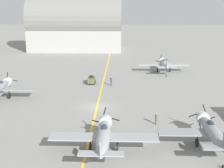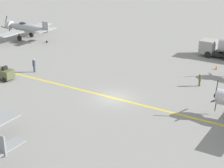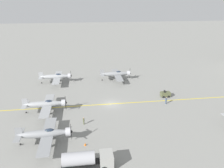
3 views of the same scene
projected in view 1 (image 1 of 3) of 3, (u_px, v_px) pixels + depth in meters
ground_plane at (97, 107)px, 49.49m from camera, size 400.00×400.00×0.00m
taxiway_stripe at (97, 107)px, 49.49m from camera, size 0.30×160.00×0.01m
airplane_far_right at (164, 64)px, 74.31m from camera, size 12.00×9.98×3.68m
airplane_near_center at (104, 136)px, 33.88m from camera, size 12.00×9.98×3.76m
airplane_near_right at (212, 131)px, 35.11m from camera, size 12.00×9.98×3.71m
tow_tractor at (91, 80)px, 63.80m from camera, size 1.57×2.60×1.79m
ground_crew_walking at (156, 118)px, 42.20m from camera, size 0.36×0.36×1.63m
ground_crew_inspecting at (111, 81)px, 62.29m from camera, size 0.40×0.40×1.86m
traffic_cone at (209, 123)px, 42.25m from camera, size 0.36×0.36×0.55m
hangar at (76, 26)px, 108.02m from camera, size 31.47×16.11×18.60m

